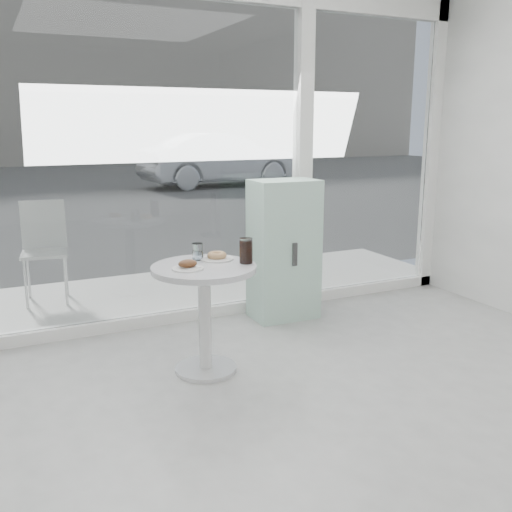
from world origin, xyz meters
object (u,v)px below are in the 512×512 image
main_table (204,296)px  water_tumbler_a (198,252)px  water_tumbler_b (197,253)px  car_silver (221,160)px  plate_fritter (188,266)px  mint_cabinet (284,250)px  patio_chair (44,245)px  cola_glass (246,251)px  plate_donut (217,257)px

main_table → water_tumbler_a: 0.34m
water_tumbler_b → car_silver: bearing=67.1°
main_table → plate_fritter: 0.28m
car_silver → water_tumbler_a: bearing=152.6°
plate_fritter → water_tumbler_a: (0.16, 0.25, 0.02)m
car_silver → plate_fritter: bearing=152.4°
mint_cabinet → car_silver: car_silver is taller
patio_chair → cola_glass: 2.46m
car_silver → water_tumbler_b: (-4.78, -11.34, 0.09)m
patio_chair → water_tumbler_a: (0.87, -1.92, 0.23)m
mint_cabinet → patio_chair: mint_cabinet is taller
main_table → cola_glass: bearing=-10.7°
mint_cabinet → water_tumbler_a: bearing=-148.4°
main_table → water_tumbler_a: bearing=80.5°
patio_chair → cola_glass: size_ratio=5.39×
water_tumbler_a → main_table: bearing=-99.5°
car_silver → cola_glass: (-4.51, -11.58, 0.12)m
car_silver → cola_glass: size_ratio=25.37×
patio_chair → water_tumbler_a: patio_chair is taller
mint_cabinet → water_tumbler_b: bearing=-147.9°
car_silver → water_tumbler_a: 12.28m
plate_donut → water_tumbler_b: bearing=157.1°
mint_cabinet → plate_donut: 1.14m
mint_cabinet → car_silver: size_ratio=0.28×
cola_glass → main_table: bearing=169.3°
plate_donut → car_silver: bearing=67.8°
plate_donut → plate_fritter: bearing=-147.7°
main_table → water_tumbler_a: size_ratio=6.74×
main_table → patio_chair: (-0.84, 2.12, 0.04)m
water_tumbler_b → plate_fritter: bearing=-123.1°
plate_fritter → water_tumbler_b: size_ratio=1.74×
car_silver → plate_fritter: car_silver is taller
water_tumbler_a → patio_chair: bearing=114.4°
main_table → water_tumbler_b: 0.33m
car_silver → water_tumbler_b: 12.31m
main_table → mint_cabinet: size_ratio=0.62×
patio_chair → plate_fritter: patio_chair is taller
car_silver → cola_glass: bearing=154.2°
cola_glass → plate_fritter: bearing=179.1°
water_tumbler_a → cola_glass: bearing=-44.5°
plate_fritter → plate_donut: 0.32m
car_silver → water_tumbler_a: size_ratio=39.14×
main_table → car_silver: 12.48m
main_table → cola_glass: cola_glass is taller
main_table → mint_cabinet: 1.33m
patio_chair → water_tumbler_a: bearing=-57.5°
cola_glass → mint_cabinet: bearing=48.4°
water_tumbler_a → water_tumbler_b: (-0.01, -0.02, 0.00)m
cola_glass → plate_donut: bearing=128.9°
car_silver → plate_fritter: 12.58m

